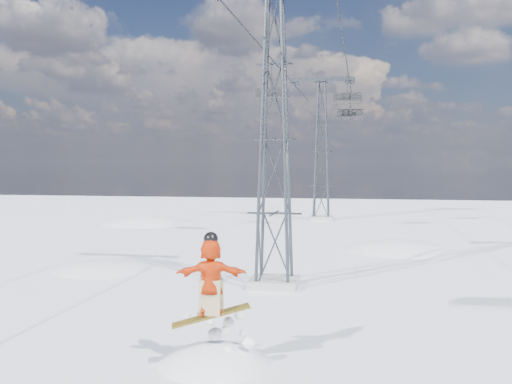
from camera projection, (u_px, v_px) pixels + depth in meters
ground at (191, 357)px, 13.63m from camera, size 120.00×120.00×0.00m
lift_tower_near at (274, 140)px, 21.05m from camera, size 5.20×1.80×11.43m
lift_tower_far at (322, 152)px, 45.60m from camera, size 5.20×1.80×11.43m
haul_cables at (305, 52)px, 32.06m from camera, size 4.46×51.00×0.06m
lift_chair_mid at (347, 98)px, 37.90m from camera, size 1.91×0.55×2.37m
lift_chair_far at (272, 94)px, 34.32m from camera, size 2.09×0.60×2.59m
lift_chair_extra at (350, 114)px, 47.25m from camera, size 2.19×0.63×2.71m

